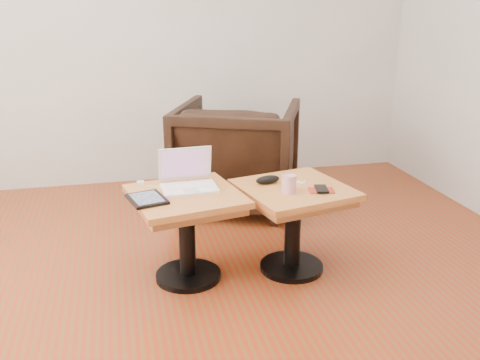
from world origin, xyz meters
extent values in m
cube|color=brown|center=(0.00, 0.00, 0.00)|extent=(4.50, 4.50, 0.01)
cube|color=#B6B1AB|center=(0.00, 2.25, 1.35)|extent=(4.50, 0.02, 2.70)
cylinder|color=black|center=(0.09, 0.47, 0.01)|extent=(0.36, 0.36, 0.03)
cylinder|color=black|center=(0.09, 0.47, 0.25)|extent=(0.09, 0.09, 0.43)
cube|color=brown|center=(0.09, 0.47, 0.44)|extent=(0.59, 0.59, 0.04)
cube|color=#A15626|center=(0.09, 0.47, 0.48)|extent=(0.64, 0.64, 0.03)
cylinder|color=black|center=(0.68, 0.43, 0.01)|extent=(0.36, 0.36, 0.03)
cylinder|color=black|center=(0.68, 0.43, 0.25)|extent=(0.09, 0.09, 0.43)
cube|color=brown|center=(0.68, 0.43, 0.44)|extent=(0.60, 0.60, 0.04)
cube|color=#A15626|center=(0.68, 0.43, 0.48)|extent=(0.66, 0.66, 0.03)
cube|color=white|center=(0.12, 0.52, 0.51)|extent=(0.30, 0.21, 0.02)
cube|color=silver|center=(0.12, 0.55, 0.52)|extent=(0.24, 0.11, 0.00)
cube|color=silver|center=(0.12, 0.46, 0.52)|extent=(0.08, 0.06, 0.00)
cube|color=white|center=(0.11, 0.64, 0.61)|extent=(0.29, 0.05, 0.19)
cube|color=maroon|center=(0.11, 0.64, 0.61)|extent=(0.26, 0.04, 0.16)
cube|color=black|center=(-0.11, 0.41, 0.51)|extent=(0.22, 0.25, 0.01)
cube|color=#191E38|center=(-0.11, 0.41, 0.51)|extent=(0.18, 0.21, 0.00)
cube|color=white|center=(-0.13, 0.65, 0.51)|extent=(0.04, 0.04, 0.02)
ellipsoid|color=black|center=(0.55, 0.52, 0.52)|extent=(0.15, 0.09, 0.04)
cylinder|color=#C14B6C|center=(0.62, 0.35, 0.55)|extent=(0.08, 0.08, 0.10)
sphere|color=white|center=(0.74, 0.47, 0.51)|extent=(0.01, 0.01, 0.01)
sphere|color=white|center=(0.76, 0.49, 0.51)|extent=(0.01, 0.01, 0.01)
sphere|color=white|center=(0.72, 0.49, 0.51)|extent=(0.01, 0.01, 0.01)
cylinder|color=white|center=(0.74, 0.47, 0.50)|extent=(0.07, 0.04, 0.00)
cube|color=#A82611|center=(0.80, 0.34, 0.50)|extent=(0.15, 0.12, 0.01)
cube|color=black|center=(0.80, 0.34, 0.51)|extent=(0.09, 0.13, 0.01)
imported|color=black|center=(0.61, 1.50, 0.39)|extent=(1.10, 1.11, 0.78)
camera|label=1|loc=(-0.24, -2.16, 1.46)|focal=40.00mm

